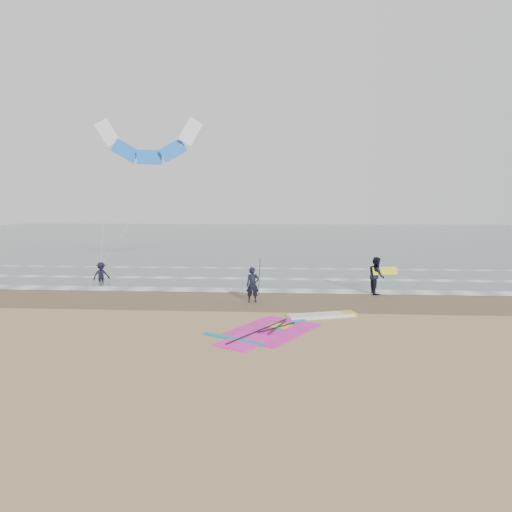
# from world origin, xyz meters

# --- Properties ---
(ground) EXTENTS (120.00, 120.00, 0.00)m
(ground) POSITION_xyz_m (0.00, 0.00, 0.00)
(ground) COLOR tan
(ground) RESTS_ON ground
(sea_water) EXTENTS (120.00, 80.00, 0.02)m
(sea_water) POSITION_xyz_m (0.00, 48.00, 0.01)
(sea_water) COLOR #47605E
(sea_water) RESTS_ON ground
(wet_sand_band) EXTENTS (120.00, 5.00, 0.01)m
(wet_sand_band) POSITION_xyz_m (0.00, 6.00, 0.00)
(wet_sand_band) COLOR brown
(wet_sand_band) RESTS_ON ground
(foam_waterline) EXTENTS (120.00, 9.15, 0.02)m
(foam_waterline) POSITION_xyz_m (0.00, 10.44, 0.03)
(foam_waterline) COLOR white
(foam_waterline) RESTS_ON ground
(windsurf_rig) EXTENTS (5.72, 5.42, 0.14)m
(windsurf_rig) POSITION_xyz_m (1.32, 1.26, 0.04)
(windsurf_rig) COLOR white
(windsurf_rig) RESTS_ON ground
(person_standing) EXTENTS (0.67, 0.52, 1.63)m
(person_standing) POSITION_xyz_m (-0.24, 5.42, 0.82)
(person_standing) COLOR black
(person_standing) RESTS_ON ground
(person_walking) EXTENTS (0.80, 0.98, 1.88)m
(person_walking) POSITION_xyz_m (5.80, 7.79, 0.94)
(person_walking) COLOR black
(person_walking) RESTS_ON ground
(person_wading) EXTENTS (1.11, 1.06, 1.51)m
(person_wading) POSITION_xyz_m (-9.42, 10.31, 0.75)
(person_wading) COLOR black
(person_wading) RESTS_ON ground
(held_pole) EXTENTS (0.17, 0.86, 1.82)m
(held_pole) POSITION_xyz_m (0.06, 5.42, 1.20)
(held_pole) COLOR black
(held_pole) RESTS_ON ground
(carried_kiteboard) EXTENTS (1.30, 0.51, 0.39)m
(carried_kiteboard) POSITION_xyz_m (6.20, 7.69, 1.19)
(carried_kiteboard) COLOR yellow
(carried_kiteboard) RESTS_ON ground
(surf_kite) EXTENTS (6.53, 2.30, 8.69)m
(surf_kite) POSITION_xyz_m (-7.02, 12.31, 8.04)
(surf_kite) COLOR white
(surf_kite) RESTS_ON ground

